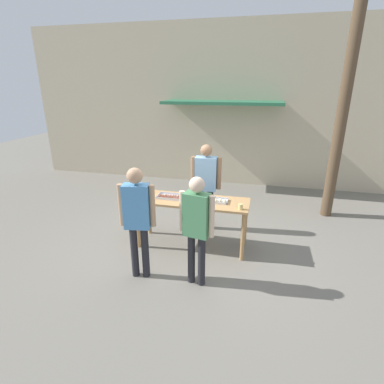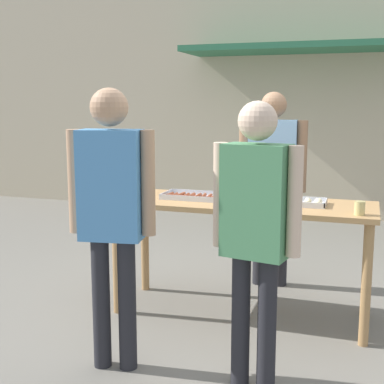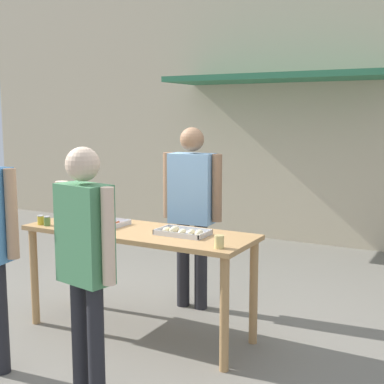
{
  "view_description": "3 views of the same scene",
  "coord_description": "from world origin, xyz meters",
  "px_view_note": "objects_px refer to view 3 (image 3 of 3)",
  "views": [
    {
      "loc": [
        1.17,
        -4.85,
        2.89
      ],
      "look_at": [
        0.0,
        0.0,
        1.07
      ],
      "focal_mm": 28.0,
      "sensor_mm": 36.0,
      "label": 1
    },
    {
      "loc": [
        0.92,
        -4.01,
        1.7
      ],
      "look_at": [
        -0.42,
        0.02,
        0.97
      ],
      "focal_mm": 50.0,
      "sensor_mm": 36.0,
      "label": 2
    },
    {
      "loc": [
        2.56,
        -3.7,
        1.9
      ],
      "look_at": [
        0.1,
        0.78,
        1.16
      ],
      "focal_mm": 50.0,
      "sensor_mm": 36.0,
      "label": 3
    }
  ],
  "objects_px": {
    "person_server_behind_table": "(192,201)",
    "person_customer_with_cup": "(85,250)",
    "condiment_jar_ketchup": "(47,221)",
    "beer_cup": "(219,242)",
    "condiment_jar_mustard": "(41,220)",
    "food_tray_buns": "(183,232)",
    "food_tray_sausages": "(101,223)"
  },
  "relations": [
    {
      "from": "condiment_jar_mustard",
      "to": "person_server_behind_table",
      "type": "bearing_deg",
      "value": 45.93
    },
    {
      "from": "person_customer_with_cup",
      "to": "food_tray_sausages",
      "type": "bearing_deg",
      "value": -45.25
    },
    {
      "from": "food_tray_sausages",
      "to": "condiment_jar_mustard",
      "type": "relative_size",
      "value": 5.39
    },
    {
      "from": "food_tray_sausages",
      "to": "beer_cup",
      "type": "distance_m",
      "value": 1.32
    },
    {
      "from": "food_tray_buns",
      "to": "person_customer_with_cup",
      "type": "xyz_separation_m",
      "value": [
        -0.09,
        -1.1,
        0.09
      ]
    },
    {
      "from": "food_tray_buns",
      "to": "beer_cup",
      "type": "bearing_deg",
      "value": -28.99
    },
    {
      "from": "food_tray_sausages",
      "to": "food_tray_buns",
      "type": "distance_m",
      "value": 0.84
    },
    {
      "from": "condiment_jar_mustard",
      "to": "beer_cup",
      "type": "height_order",
      "value": "beer_cup"
    },
    {
      "from": "beer_cup",
      "to": "person_server_behind_table",
      "type": "relative_size",
      "value": 0.05
    },
    {
      "from": "condiment_jar_mustard",
      "to": "person_customer_with_cup",
      "type": "relative_size",
      "value": 0.05
    },
    {
      "from": "condiment_jar_ketchup",
      "to": "person_server_behind_table",
      "type": "xyz_separation_m",
      "value": [
        0.9,
        1.02,
        0.1
      ]
    },
    {
      "from": "food_tray_sausages",
      "to": "person_server_behind_table",
      "type": "relative_size",
      "value": 0.26
    },
    {
      "from": "food_tray_buns",
      "to": "person_customer_with_cup",
      "type": "height_order",
      "value": "person_customer_with_cup"
    },
    {
      "from": "beer_cup",
      "to": "person_server_behind_table",
      "type": "distance_m",
      "value": 1.28
    },
    {
      "from": "condiment_jar_ketchup",
      "to": "person_server_behind_table",
      "type": "distance_m",
      "value": 1.37
    },
    {
      "from": "food_tray_buns",
      "to": "person_server_behind_table",
      "type": "distance_m",
      "value": 0.83
    },
    {
      "from": "condiment_jar_mustard",
      "to": "person_customer_with_cup",
      "type": "distance_m",
      "value": 1.48
    },
    {
      "from": "beer_cup",
      "to": "condiment_jar_ketchup",
      "type": "bearing_deg",
      "value": -179.53
    },
    {
      "from": "condiment_jar_ketchup",
      "to": "food_tray_sausages",
      "type": "bearing_deg",
      "value": 34.4
    },
    {
      "from": "food_tray_sausages",
      "to": "food_tray_buns",
      "type": "relative_size",
      "value": 1.08
    },
    {
      "from": "person_customer_with_cup",
      "to": "person_server_behind_table",
      "type": "bearing_deg",
      "value": -72.1
    },
    {
      "from": "person_customer_with_cup",
      "to": "condiment_jar_mustard",
      "type": "bearing_deg",
      "value": -23.87
    },
    {
      "from": "food_tray_buns",
      "to": "condiment_jar_ketchup",
      "type": "distance_m",
      "value": 1.26
    },
    {
      "from": "condiment_jar_ketchup",
      "to": "beer_cup",
      "type": "relative_size",
      "value": 0.88
    },
    {
      "from": "person_server_behind_table",
      "to": "person_customer_with_cup",
      "type": "xyz_separation_m",
      "value": [
        0.23,
        -1.86,
        -0.04
      ]
    },
    {
      "from": "food_tray_buns",
      "to": "person_server_behind_table",
      "type": "height_order",
      "value": "person_server_behind_table"
    },
    {
      "from": "condiment_jar_mustard",
      "to": "person_server_behind_table",
      "type": "height_order",
      "value": "person_server_behind_table"
    },
    {
      "from": "food_tray_sausages",
      "to": "person_server_behind_table",
      "type": "xyz_separation_m",
      "value": [
        0.51,
        0.76,
        0.13
      ]
    },
    {
      "from": "beer_cup",
      "to": "person_server_behind_table",
      "type": "bearing_deg",
      "value": 127.84
    },
    {
      "from": "condiment_jar_ketchup",
      "to": "beer_cup",
      "type": "height_order",
      "value": "beer_cup"
    },
    {
      "from": "food_tray_sausages",
      "to": "condiment_jar_mustard",
      "type": "height_order",
      "value": "condiment_jar_mustard"
    },
    {
      "from": "food_tray_sausages",
      "to": "condiment_jar_mustard",
      "type": "xyz_separation_m",
      "value": [
        -0.47,
        -0.26,
        0.03
      ]
    }
  ]
}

